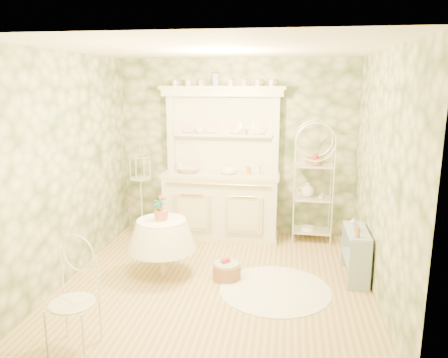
# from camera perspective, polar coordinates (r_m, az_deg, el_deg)

# --- Properties ---
(floor) EXTENTS (3.60, 3.60, 0.00)m
(floor) POSITION_cam_1_polar(r_m,az_deg,el_deg) (5.42, -0.81, -13.11)
(floor) COLOR tan
(floor) RESTS_ON ground
(ceiling) EXTENTS (3.60, 3.60, 0.00)m
(ceiling) POSITION_cam_1_polar(r_m,az_deg,el_deg) (4.90, -0.91, 16.67)
(ceiling) COLOR white
(ceiling) RESTS_ON floor
(wall_left) EXTENTS (3.60, 3.60, 0.00)m
(wall_left) POSITION_cam_1_polar(r_m,az_deg,el_deg) (5.57, -19.47, 1.50)
(wall_left) COLOR beige
(wall_left) RESTS_ON floor
(wall_right) EXTENTS (3.60, 3.60, 0.00)m
(wall_right) POSITION_cam_1_polar(r_m,az_deg,el_deg) (5.02, 19.85, 0.32)
(wall_right) COLOR beige
(wall_right) RESTS_ON floor
(wall_back) EXTENTS (3.60, 3.60, 0.00)m
(wall_back) POSITION_cam_1_polar(r_m,az_deg,el_deg) (6.74, 1.65, 4.06)
(wall_back) COLOR beige
(wall_back) RESTS_ON floor
(wall_front) EXTENTS (3.60, 3.60, 0.00)m
(wall_front) POSITION_cam_1_polar(r_m,az_deg,el_deg) (3.28, -6.02, -5.31)
(wall_front) COLOR beige
(wall_front) RESTS_ON floor
(kitchen_dresser) EXTENTS (1.87, 0.61, 2.29)m
(kitchen_dresser) POSITION_cam_1_polar(r_m,az_deg,el_deg) (6.53, -0.40, 1.96)
(kitchen_dresser) COLOR white
(kitchen_dresser) RESTS_ON floor
(bakers_rack) EXTENTS (0.61, 0.45, 1.92)m
(bakers_rack) POSITION_cam_1_polar(r_m,az_deg,el_deg) (6.57, 11.59, 0.14)
(bakers_rack) COLOR white
(bakers_rack) RESTS_ON floor
(side_shelf) EXTENTS (0.31, 0.72, 0.60)m
(side_shelf) POSITION_cam_1_polar(r_m,az_deg,el_deg) (5.61, 16.80, -9.42)
(side_shelf) COLOR #99ADC0
(side_shelf) RESTS_ON floor
(round_table) EXTENTS (0.73, 0.73, 0.62)m
(round_table) POSITION_cam_1_polar(r_m,az_deg,el_deg) (5.51, -8.04, -9.30)
(round_table) COLOR white
(round_table) RESTS_ON floor
(cafe_chair) EXTENTS (0.42, 0.42, 0.76)m
(cafe_chair) POSITION_cam_1_polar(r_m,az_deg,el_deg) (4.24, -19.13, -15.90)
(cafe_chair) COLOR white
(cafe_chair) RESTS_ON floor
(birdcage_stand) EXTENTS (0.36, 0.36, 1.37)m
(birdcage_stand) POSITION_cam_1_polar(r_m,az_deg,el_deg) (6.82, -10.77, -1.77)
(birdcage_stand) COLOR white
(birdcage_stand) RESTS_ON floor
(floor_basket) EXTENTS (0.41, 0.41, 0.22)m
(floor_basket) POSITION_cam_1_polar(r_m,az_deg,el_deg) (5.43, 0.36, -11.80)
(floor_basket) COLOR #A36D50
(floor_basket) RESTS_ON floor
(lace_rug) EXTENTS (1.38, 1.38, 0.01)m
(lace_rug) POSITION_cam_1_polar(r_m,az_deg,el_deg) (5.23, 6.68, -14.14)
(lace_rug) COLOR white
(lace_rug) RESTS_ON floor
(bowl_floral) EXTENTS (0.37, 0.37, 0.08)m
(bowl_floral) POSITION_cam_1_polar(r_m,az_deg,el_deg) (6.62, -4.62, 0.93)
(bowl_floral) COLOR white
(bowl_floral) RESTS_ON kitchen_dresser
(bowl_white) EXTENTS (0.31, 0.31, 0.08)m
(bowl_white) POSITION_cam_1_polar(r_m,az_deg,el_deg) (6.48, 0.62, 0.73)
(bowl_white) COLOR white
(bowl_white) RESTS_ON kitchen_dresser
(cup_left) EXTENTS (0.14, 0.14, 0.10)m
(cup_left) POSITION_cam_1_polar(r_m,az_deg,el_deg) (6.68, -3.23, 6.21)
(cup_left) COLOR white
(cup_left) RESTS_ON kitchen_dresser
(cup_right) EXTENTS (0.11, 0.11, 0.09)m
(cup_right) POSITION_cam_1_polar(r_m,az_deg,el_deg) (6.55, 2.59, 6.10)
(cup_right) COLOR white
(cup_right) RESTS_ON kitchen_dresser
(potted_geranium) EXTENTS (0.17, 0.14, 0.28)m
(potted_geranium) POSITION_cam_1_polar(r_m,az_deg,el_deg) (5.31, -8.46, -3.99)
(potted_geranium) COLOR #3F7238
(potted_geranium) RESTS_ON round_table
(bottle_amber) EXTENTS (0.07, 0.07, 0.15)m
(bottle_amber) POSITION_cam_1_polar(r_m,az_deg,el_deg) (5.23, 17.08, -6.61)
(bottle_amber) COLOR #B0742C
(bottle_amber) RESTS_ON side_shelf
(bottle_blue) EXTENTS (0.06, 0.06, 0.11)m
(bottle_blue) POSITION_cam_1_polar(r_m,az_deg,el_deg) (5.45, 16.86, -6.14)
(bottle_blue) COLOR #8398BE
(bottle_blue) RESTS_ON side_shelf
(bottle_glass) EXTENTS (0.07, 0.07, 0.08)m
(bottle_glass) POSITION_cam_1_polar(r_m,az_deg,el_deg) (5.70, 16.51, -5.35)
(bottle_glass) COLOR silver
(bottle_glass) RESTS_ON side_shelf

